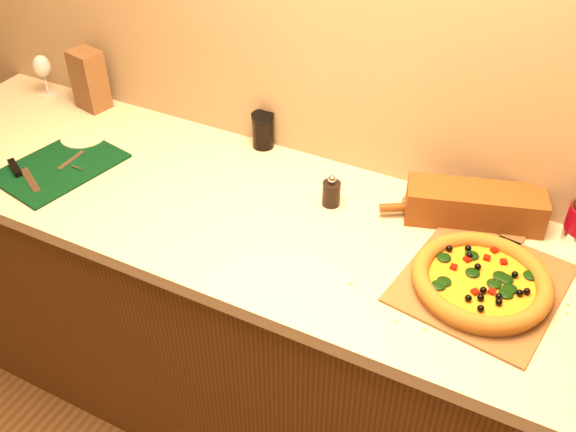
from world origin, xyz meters
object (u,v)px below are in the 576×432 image
Objects in this scene: rolling_pin at (458,205)px; wine_glass at (42,67)px; dark_jar at (263,130)px; side_plate at (84,138)px; pizza_peel at (484,279)px; pizza at (481,281)px; pepper_grinder at (331,193)px; cutting_board at (59,167)px.

wine_glass is at bearing 179.67° from rolling_pin.
dark_jar reaches higher than rolling_pin.
wine_glass is 1.32× the size of dark_jar.
dark_jar is 0.59m from side_plate.
rolling_pin is 0.65m from dark_jar.
pizza reaches higher than pizza_peel.
pepper_grinder is at bearing 3.50° from side_plate.
wine_glass is (-1.63, 0.27, 0.08)m from pizza.
dark_jar is at bearing 167.96° from pizza_peel.
rolling_pin is 2.68× the size of side_plate.
cutting_board is at bearing -141.46° from dark_jar.
rolling_pin is 1.50m from wine_glass.
dark_jar is at bearing 49.61° from cutting_board.
pizza is 0.30m from rolling_pin.
pizza is at bearing -85.18° from pizza_peel.
side_plate is at bearing 175.86° from pizza.
cutting_board is 0.63m from dark_jar.
side_plate reaches higher than pizza_peel.
cutting_board is at bearing -75.09° from side_plate.
wine_glass is (-1.50, 0.01, 0.08)m from rolling_pin.
cutting_board is 0.17m from side_plate.
rolling_pin is at bearing 128.56° from pizza_peel.
pepper_grinder reaches higher than rolling_pin.
pepper_grinder is at bearing 25.87° from cutting_board.
pizza is at bearing -9.55° from wine_glass.
rolling_pin reaches higher than cutting_board.
wine_glass is (-1.17, 0.13, 0.07)m from pepper_grinder.
pizza_peel is at bearing -59.95° from rolling_pin.
rolling_pin is at bearing -0.33° from wine_glass.
pizza is 1.65m from wine_glass.
side_plate is (-1.31, 0.09, -0.02)m from pizza.
pizza_peel is 3.64× the size of wine_glass.
dark_jar reaches higher than pepper_grinder.
pizza_peel is 0.27m from rolling_pin.
pepper_grinder is 0.25× the size of rolling_pin.
rolling_pin is (1.14, 0.33, 0.02)m from cutting_board.
rolling_pin is 3.33× the size of dark_jar.
wine_glass reaches higher than pizza_peel.
rolling_pin is at bearing 116.20° from pizza.
side_plate is at bearing -156.67° from dark_jar.
cutting_board is at bearing -43.25° from wine_glass.
pepper_grinder is 0.67× the size of side_plate.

